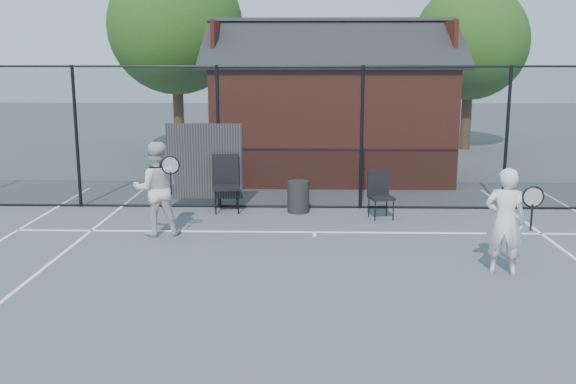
{
  "coord_description": "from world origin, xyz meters",
  "views": [
    {
      "loc": [
        -0.17,
        -8.34,
        3.07
      ],
      "look_at": [
        -0.44,
        1.3,
        1.1
      ],
      "focal_mm": 40.0,
      "sensor_mm": 36.0,
      "label": 1
    }
  ],
  "objects_px": {
    "chair_right": "(381,195)",
    "waste_bin": "(298,197)",
    "clubhouse": "(330,117)",
    "player_front": "(505,221)",
    "chair_left": "(226,185)",
    "player_back": "(156,189)"
  },
  "relations": [
    {
      "from": "chair_right",
      "to": "waste_bin",
      "type": "height_order",
      "value": "chair_right"
    },
    {
      "from": "chair_right",
      "to": "clubhouse",
      "type": "bearing_deg",
      "value": 86.25
    },
    {
      "from": "waste_bin",
      "to": "clubhouse",
      "type": "bearing_deg",
      "value": 79.55
    },
    {
      "from": "player_front",
      "to": "chair_left",
      "type": "distance_m",
      "value": 5.94
    },
    {
      "from": "clubhouse",
      "to": "waste_bin",
      "type": "bearing_deg",
      "value": -100.45
    },
    {
      "from": "player_back",
      "to": "chair_left",
      "type": "xyz_separation_m",
      "value": [
        1.02,
        1.82,
        -0.27
      ]
    },
    {
      "from": "player_back",
      "to": "clubhouse",
      "type": "bearing_deg",
      "value": 61.88
    },
    {
      "from": "clubhouse",
      "to": "player_back",
      "type": "relative_size",
      "value": 3.85
    },
    {
      "from": "clubhouse",
      "to": "waste_bin",
      "type": "relative_size",
      "value": 9.87
    },
    {
      "from": "player_front",
      "to": "chair_right",
      "type": "bearing_deg",
      "value": 112.76
    },
    {
      "from": "chair_left",
      "to": "chair_right",
      "type": "bearing_deg",
      "value": -18.49
    },
    {
      "from": "clubhouse",
      "to": "chair_left",
      "type": "distance_m",
      "value": 5.07
    },
    {
      "from": "chair_right",
      "to": "waste_bin",
      "type": "distance_m",
      "value": 1.73
    },
    {
      "from": "player_back",
      "to": "chair_right",
      "type": "bearing_deg",
      "value": 17.57
    },
    {
      "from": "chair_left",
      "to": "waste_bin",
      "type": "xyz_separation_m",
      "value": [
        1.49,
        0.0,
        -0.24
      ]
    },
    {
      "from": "player_back",
      "to": "waste_bin",
      "type": "relative_size",
      "value": 2.56
    },
    {
      "from": "player_front",
      "to": "chair_left",
      "type": "xyz_separation_m",
      "value": [
        -4.54,
        3.83,
        -0.22
      ]
    },
    {
      "from": "chair_right",
      "to": "player_front",
      "type": "bearing_deg",
      "value": -80.68
    },
    {
      "from": "player_back",
      "to": "player_front",
      "type": "bearing_deg",
      "value": -19.94
    },
    {
      "from": "waste_bin",
      "to": "chair_right",
      "type": "bearing_deg",
      "value": -16.88
    },
    {
      "from": "chair_right",
      "to": "chair_left",
      "type": "bearing_deg",
      "value": 157.51
    },
    {
      "from": "player_back",
      "to": "waste_bin",
      "type": "distance_m",
      "value": 3.14
    }
  ]
}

